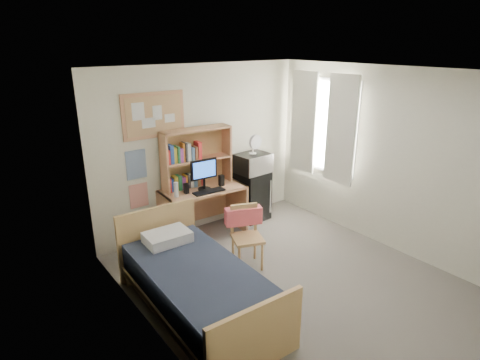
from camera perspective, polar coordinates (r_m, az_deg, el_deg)
floor at (r=5.33m, az=7.37°, el=-14.17°), size 3.60×4.20×0.02m
ceiling at (r=4.47m, az=8.84°, el=15.02°), size 3.60×4.20×0.02m
wall_back at (r=6.33m, az=-5.44°, el=4.41°), size 3.60×0.04×2.60m
wall_left at (r=3.78m, az=-11.92°, el=-6.48°), size 0.04×4.20×2.60m
wall_right at (r=6.10m, az=20.20°, el=2.71°), size 0.04×4.20×2.60m
window_unit at (r=6.69m, az=11.67°, el=7.55°), size 0.10×1.40×1.70m
curtain_left at (r=6.41m, az=14.16°, el=6.87°), size 0.04×0.55×1.70m
curtain_right at (r=6.93m, az=9.03°, el=8.12°), size 0.04×0.55×1.70m
bulletin_board at (r=5.82m, az=-12.17°, el=9.02°), size 0.94×0.03×0.64m
poster_wave at (r=5.86m, az=-14.57°, el=2.13°), size 0.30×0.01×0.42m
poster_japan at (r=6.01m, az=-14.19°, el=-2.15°), size 0.28×0.01×0.36m
desk at (r=6.25m, az=-5.24°, el=-4.58°), size 1.30×0.70×0.79m
desk_chair at (r=5.39m, az=1.07°, el=-8.23°), size 0.55×0.55×0.85m
mini_fridge at (r=6.83m, az=1.65°, el=-2.16°), size 0.52×0.52×0.84m
bed at (r=4.64m, az=-5.90°, el=-15.39°), size 1.09×2.08×0.57m
hutch at (r=6.08m, az=-6.16°, el=3.18°), size 1.11×0.34×0.89m
monitor at (r=5.97m, az=-5.14°, el=0.68°), size 0.42×0.06×0.45m
keyboard at (r=5.93m, az=-4.42°, el=-1.63°), size 0.49×0.18×0.02m
speaker_left at (r=5.89m, az=-7.64°, el=-1.21°), size 0.07×0.07×0.15m
speaker_right at (r=6.16m, az=-2.66°, el=-0.06°), size 0.07×0.07×0.17m
water_bottle at (r=5.78m, az=-9.08°, el=-1.36°), size 0.07×0.07×0.22m
hoodie at (r=5.46m, az=0.47°, el=-5.12°), size 0.52×0.32×0.24m
microwave at (r=6.62m, az=1.82°, el=2.43°), size 0.56×0.44×0.31m
desk_fan at (r=6.54m, az=1.84°, el=4.97°), size 0.25×0.25×0.29m
pillow at (r=5.04m, az=-10.30°, el=-8.00°), size 0.55×0.39×0.13m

